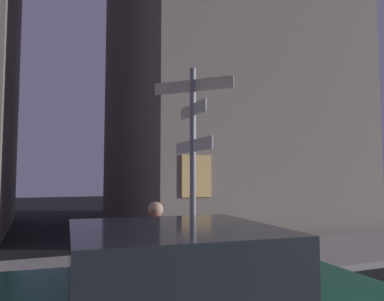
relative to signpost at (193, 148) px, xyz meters
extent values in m
cube|color=#9E9991|center=(-0.64, 0.91, -2.46)|extent=(40.00, 3.28, 0.14)
cylinder|color=gray|center=(0.00, 0.00, -0.39)|extent=(0.12, 0.12, 3.99)
cube|color=beige|center=(0.00, 0.00, 1.25)|extent=(1.21, 1.21, 0.24)
cube|color=white|center=(0.00, 0.00, 0.76)|extent=(0.03, 1.24, 0.24)
cube|color=white|center=(0.00, 0.00, 0.05)|extent=(0.03, 1.76, 0.24)
cube|color=#23282D|center=(-1.71, -3.56, -1.25)|extent=(1.86, 1.87, 0.50)
torus|color=black|center=(-0.60, -1.54, -2.17)|extent=(0.72, 0.08, 0.72)
torus|color=black|center=(-1.69, -1.58, -2.17)|extent=(0.72, 0.08, 0.72)
cylinder|color=black|center=(-1.15, -1.56, -1.92)|extent=(1.00, 0.08, 0.04)
cylinder|color=maroon|center=(-1.25, -1.56, -1.44)|extent=(0.46, 0.34, 0.61)
sphere|color=tan|center=(-1.25, -1.56, -1.03)|extent=(0.22, 0.22, 0.22)
cylinder|color=black|center=(-1.20, -1.47, -1.95)|extent=(0.35, 0.13, 0.55)
cylinder|color=black|center=(-1.19, -1.65, -1.95)|extent=(0.35, 0.13, 0.55)
cube|color=#F2C672|center=(1.39, 3.00, -0.53)|extent=(0.90, 0.06, 1.20)
camera|label=1|loc=(-2.85, -6.66, -0.58)|focal=34.64mm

